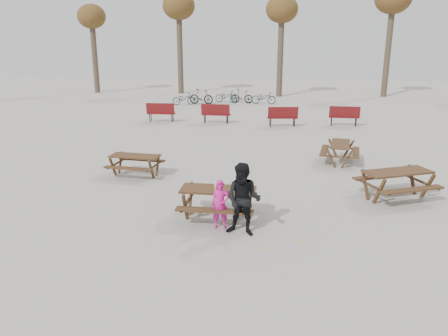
# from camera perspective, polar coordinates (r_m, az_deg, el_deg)

# --- Properties ---
(ground) EXTENTS (80.00, 80.00, 0.00)m
(ground) POSITION_cam_1_polar(r_m,az_deg,el_deg) (10.75, -0.75, -6.62)
(ground) COLOR gray
(ground) RESTS_ON ground
(main_picnic_table) EXTENTS (1.80, 1.45, 0.78)m
(main_picnic_table) POSITION_cam_1_polar(r_m,az_deg,el_deg) (10.53, -0.76, -3.68)
(main_picnic_table) COLOR #321F12
(main_picnic_table) RESTS_ON ground
(food_tray) EXTENTS (0.18, 0.11, 0.03)m
(food_tray) POSITION_cam_1_polar(r_m,az_deg,el_deg) (10.28, 1.26, -2.99)
(food_tray) COLOR silver
(food_tray) RESTS_ON main_picnic_table
(bread_roll) EXTENTS (0.14, 0.06, 0.05)m
(bread_roll) POSITION_cam_1_polar(r_m,az_deg,el_deg) (10.26, 1.26, -2.76)
(bread_roll) COLOR tan
(bread_roll) RESTS_ON food_tray
(soda_bottle) EXTENTS (0.07, 0.07, 0.17)m
(soda_bottle) POSITION_cam_1_polar(r_m,az_deg,el_deg) (10.37, -1.09, -2.48)
(soda_bottle) COLOR silver
(soda_bottle) RESTS_ON main_picnic_table
(child) EXTENTS (0.44, 0.30, 1.15)m
(child) POSITION_cam_1_polar(r_m,az_deg,el_deg) (10.02, -0.48, -4.81)
(child) COLOR #CE1988
(child) RESTS_ON ground
(adult) EXTENTS (0.90, 0.76, 1.65)m
(adult) POSITION_cam_1_polar(r_m,az_deg,el_deg) (9.62, 2.56, -4.16)
(adult) COLOR black
(adult) RESTS_ON ground
(picnic_table_east) EXTENTS (2.30, 2.12, 0.79)m
(picnic_table_east) POSITION_cam_1_polar(r_m,az_deg,el_deg) (12.82, 21.58, -2.06)
(picnic_table_east) COLOR #321F12
(picnic_table_east) RESTS_ON ground
(picnic_table_north) EXTENTS (1.69, 1.41, 0.68)m
(picnic_table_north) POSITION_cam_1_polar(r_m,az_deg,el_deg) (14.25, -11.49, 0.32)
(picnic_table_north) COLOR #321F12
(picnic_table_north) RESTS_ON ground
(picnic_table_far) EXTENTS (1.55, 1.82, 0.71)m
(picnic_table_far) POSITION_cam_1_polar(r_m,az_deg,el_deg) (16.00, 14.89, 1.91)
(picnic_table_far) COLOR #321F12
(picnic_table_far) RESTS_ON ground
(park_bench_row) EXTENTS (11.06, 1.24, 1.03)m
(park_bench_row) POSITION_cam_1_polar(r_m,az_deg,el_deg) (22.67, 3.34, 7.00)
(park_bench_row) COLOR maroon
(park_bench_row) RESTS_ON ground
(bicycle_row) EXTENTS (6.94, 2.52, 1.00)m
(bicycle_row) POSITION_cam_1_polar(r_m,az_deg,el_deg) (30.21, 0.05, 9.24)
(bicycle_row) COLOR black
(bicycle_row) RESTS_ON ground
(tree_row) EXTENTS (32.17, 3.52, 8.26)m
(tree_row) POSITION_cam_1_polar(r_m,az_deg,el_deg) (34.99, 7.40, 19.52)
(tree_row) COLOR #382B21
(tree_row) RESTS_ON ground
(fallen_leaves) EXTENTS (11.00, 11.00, 0.01)m
(fallen_leaves) POSITION_cam_1_polar(r_m,az_deg,el_deg) (13.02, 3.10, -2.45)
(fallen_leaves) COLOR gold
(fallen_leaves) RESTS_ON ground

